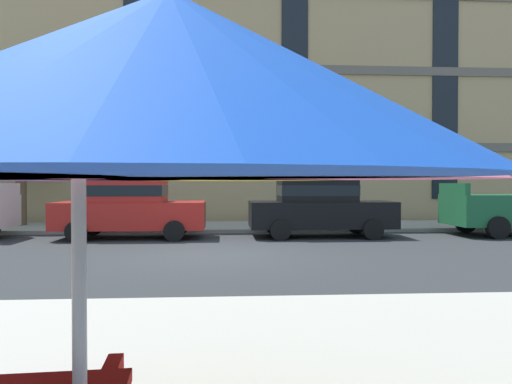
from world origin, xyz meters
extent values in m
plane|color=#2D3033|center=(0.00, 0.00, 0.00)|extent=(120.00, 120.00, 0.00)
cube|color=#9E998E|center=(0.00, 6.80, 0.06)|extent=(56.00, 3.60, 0.12)
cube|color=tan|center=(0.00, 15.00, 6.40)|extent=(38.67, 12.00, 12.80)
cube|color=#6B6056|center=(0.00, 8.96, 3.20)|extent=(37.90, 0.08, 0.36)
cube|color=#6B6056|center=(0.00, 8.96, 6.40)|extent=(37.90, 0.08, 0.36)
cube|color=black|center=(-3.22, 8.97, 6.80)|extent=(1.10, 0.06, 11.60)
cube|color=black|center=(3.22, 8.97, 6.80)|extent=(1.10, 0.06, 11.60)
cube|color=black|center=(9.67, 8.97, 6.80)|extent=(1.10, 0.06, 11.60)
cube|color=silver|center=(-6.18, 3.70, 1.48)|extent=(0.16, 1.75, 0.36)
cube|color=#B21E19|center=(-2.51, 3.70, 0.70)|extent=(4.40, 1.76, 0.80)
cube|color=#B21E19|center=(-2.66, 3.70, 1.44)|extent=(2.30, 1.55, 0.68)
cube|color=black|center=(-2.66, 3.70, 1.44)|extent=(2.32, 1.57, 0.32)
cylinder|color=black|center=(-1.14, 4.58, 0.30)|extent=(0.60, 0.22, 0.60)
cylinder|color=black|center=(-1.14, 2.82, 0.30)|extent=(0.60, 0.22, 0.60)
cylinder|color=black|center=(-3.87, 4.58, 0.30)|extent=(0.60, 0.22, 0.60)
cylinder|color=black|center=(-3.87, 2.82, 0.30)|extent=(0.60, 0.22, 0.60)
cube|color=black|center=(3.26, 3.70, 0.70)|extent=(4.40, 1.76, 0.80)
cube|color=black|center=(3.11, 3.70, 1.44)|extent=(2.30, 1.55, 0.68)
cube|color=black|center=(3.11, 3.70, 1.44)|extent=(2.32, 1.57, 0.32)
cylinder|color=black|center=(4.63, 4.58, 0.30)|extent=(0.60, 0.22, 0.60)
cylinder|color=black|center=(4.63, 2.82, 0.30)|extent=(0.60, 0.22, 0.60)
cylinder|color=black|center=(1.90, 4.58, 0.30)|extent=(0.60, 0.22, 0.60)
cylinder|color=black|center=(1.90, 2.82, 0.30)|extent=(0.60, 0.22, 0.60)
cube|color=#195933|center=(7.49, 3.70, 1.48)|extent=(0.16, 1.75, 0.36)
cylinder|color=black|center=(8.38, 2.75, 0.34)|extent=(0.68, 0.22, 0.68)
cylinder|color=black|center=(8.38, 4.65, 0.34)|extent=(0.68, 0.22, 0.68)
cylinder|color=brown|center=(-7.14, 7.21, 1.36)|extent=(0.37, 0.37, 2.72)
sphere|color=#236023|center=(-6.79, 6.94, 3.91)|extent=(2.26, 2.26, 2.26)
sphere|color=#236023|center=(-7.36, 7.51, 3.48)|extent=(2.91, 2.91, 2.91)
sphere|color=#236023|center=(-7.07, 7.27, 4.26)|extent=(2.67, 2.67, 2.67)
cylinder|color=silver|center=(-0.35, -9.00, 1.07)|extent=(0.06, 0.06, 2.14)
cone|color=#E5668C|center=(0.57, -9.00, 1.91)|extent=(1.61, 1.61, 0.47)
cone|color=yellow|center=(0.11, -8.20, 1.91)|extent=(1.61, 1.61, 0.47)
cone|color=#662D9E|center=(-0.81, -8.20, 1.91)|extent=(1.61, 1.61, 0.47)
cone|color=blue|center=(0.11, -9.80, 1.91)|extent=(1.61, 1.61, 0.47)
cone|color=#E5668C|center=(-0.35, -9.00, 1.95)|extent=(1.54, 1.54, 0.55)
camera|label=1|loc=(0.25, -11.04, 1.65)|focal=33.96mm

